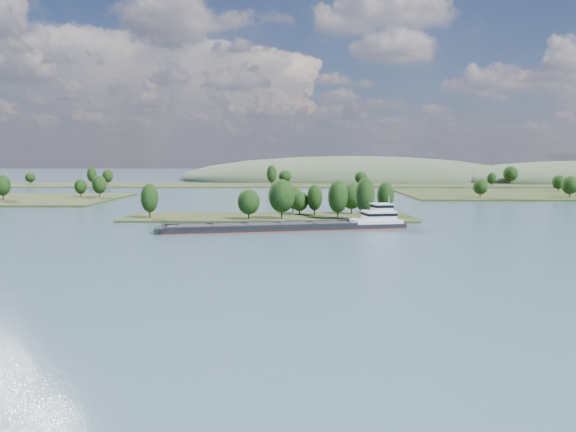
{
  "coord_description": "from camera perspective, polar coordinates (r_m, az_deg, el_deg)",
  "views": [
    {
      "loc": [
        9.43,
        -15.21,
        21.41
      ],
      "look_at": [
        7.35,
        130.0,
        6.0
      ],
      "focal_mm": 35.0,
      "sensor_mm": 36.0,
      "label": 1
    }
  ],
  "objects": [
    {
      "name": "cargo_barge",
      "position": [
        165.73,
        1.31,
        -0.93
      ],
      "size": [
        73.93,
        24.07,
        9.97
      ],
      "color": "black",
      "rests_on": "ground"
    },
    {
      "name": "back_shoreline",
      "position": [
        415.56,
        0.95,
        3.21
      ],
      "size": [
        900.0,
        60.0,
        16.11
      ],
      "color": "#263216",
      "rests_on": "ground"
    },
    {
      "name": "hill_west",
      "position": [
        518.13,
        6.43,
        3.65
      ],
      "size": [
        320.0,
        160.0,
        44.0
      ],
      "primitive_type": "ellipsoid",
      "color": "#3B4A33",
      "rests_on": "ground"
    },
    {
      "name": "tree_island",
      "position": [
        194.89,
        0.23,
        1.0
      ],
      "size": [
        100.0,
        30.0,
        15.27
      ],
      "color": "#263216",
      "rests_on": "ground"
    },
    {
      "name": "ground",
      "position": [
        137.22,
        -3.13,
        -2.93
      ],
      "size": [
        1800.0,
        1800.0,
        0.0
      ],
      "primitive_type": "plane",
      "color": "#385061",
      "rests_on": "ground"
    }
  ]
}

